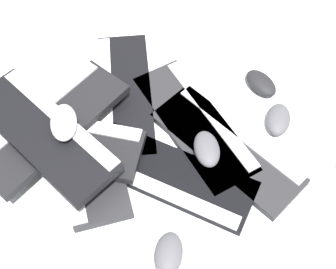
# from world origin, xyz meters

# --- Properties ---
(ground_plane) EXTENTS (3.20, 3.20, 0.00)m
(ground_plane) POSITION_xyz_m (0.00, 0.00, 0.00)
(ground_plane) COLOR silver
(keyboard_0) EXTENTS (0.21, 0.46, 0.03)m
(keyboard_0) POSITION_xyz_m (0.21, 0.01, 0.01)
(keyboard_0) COLOR #232326
(keyboard_0) RESTS_ON ground
(keyboard_1) EXTENTS (0.40, 0.43, 0.03)m
(keyboard_1) POSITION_xyz_m (0.04, 0.17, 0.01)
(keyboard_1) COLOR black
(keyboard_1) RESTS_ON ground
(keyboard_2) EXTENTS (0.30, 0.46, 0.03)m
(keyboard_2) POSITION_xyz_m (-0.13, 0.15, 0.01)
(keyboard_2) COLOR #232326
(keyboard_2) RESTS_ON ground
(keyboard_3) EXTENTS (0.20, 0.45, 0.03)m
(keyboard_3) POSITION_xyz_m (-0.09, 0.05, 0.01)
(keyboard_3) COLOR #232326
(keyboard_3) RESTS_ON ground
(keyboard_4) EXTENTS (0.28, 0.46, 0.03)m
(keyboard_4) POSITION_xyz_m (0.06, -0.13, 0.01)
(keyboard_4) COLOR black
(keyboard_4) RESTS_ON ground
(keyboard_5) EXTENTS (0.44, 0.38, 0.03)m
(keyboard_5) POSITION_xyz_m (0.27, -0.03, 0.04)
(keyboard_5) COLOR black
(keyboard_5) RESTS_ON keyboard_0
(keyboard_6) EXTENTS (0.46, 0.33, 0.03)m
(keyboard_6) POSITION_xyz_m (0.28, -0.07, 0.07)
(keyboard_6) COLOR black
(keyboard_6) RESTS_ON keyboard_5
(keyboard_7) EXTENTS (0.31, 0.46, 0.03)m
(keyboard_7) POSITION_xyz_m (0.30, -0.03, 0.10)
(keyboard_7) COLOR black
(keyboard_7) RESTS_ON keyboard_6
(mouse_0) EXTENTS (0.11, 0.13, 0.04)m
(mouse_0) POSITION_xyz_m (0.13, 0.36, 0.02)
(mouse_0) COLOR #4C4C51
(mouse_0) RESTS_ON ground
(mouse_1) EXTENTS (0.09, 0.12, 0.04)m
(mouse_1) POSITION_xyz_m (0.25, -0.01, 0.14)
(mouse_1) COLOR #B7B7BC
(mouse_1) RESTS_ON keyboard_7
(mouse_2) EXTENTS (0.12, 0.13, 0.04)m
(mouse_2) POSITION_xyz_m (-0.30, 0.13, 0.02)
(mouse_2) COLOR #4C4C51
(mouse_2) RESTS_ON ground
(mouse_3) EXTENTS (0.09, 0.12, 0.04)m
(mouse_3) POSITION_xyz_m (-0.07, 0.15, 0.05)
(mouse_3) COLOR #4C4C51
(mouse_3) RESTS_ON keyboard_2
(mouse_4) EXTENTS (0.08, 0.12, 0.04)m
(mouse_4) POSITION_xyz_m (-0.33, 0.00, 0.02)
(mouse_4) COLOR black
(mouse_4) RESTS_ON ground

